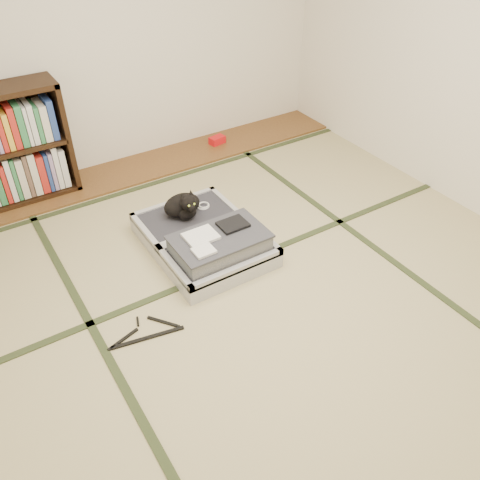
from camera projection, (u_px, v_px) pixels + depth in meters
floor at (263, 302)px, 3.25m from camera, size 4.50×4.50×0.00m
wood_strip at (138, 169)px, 4.58m from camera, size 4.00×0.50×0.02m
red_item at (217, 140)px, 4.93m from camera, size 0.16×0.11×0.07m
room_shell at (271, 76)px, 2.36m from camera, size 4.50×4.50×4.50m
tatami_borders at (223, 259)px, 3.58m from camera, size 4.00×4.50×0.01m
suitcase at (206, 240)px, 3.60m from camera, size 0.72×0.96×0.28m
cat at (184, 206)px, 3.70m from camera, size 0.32×0.32×0.26m
cable_coil at (203, 206)px, 3.86m from camera, size 0.10×0.10×0.02m
hanger at (146, 334)px, 3.02m from camera, size 0.46×0.24×0.01m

